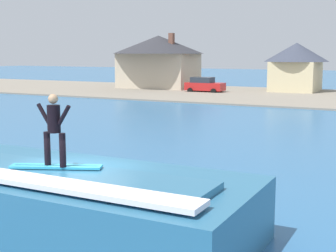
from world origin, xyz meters
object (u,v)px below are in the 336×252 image
object	(u,v)px
surfboard	(56,166)
surfer	(54,126)
car_near_shore	(204,85)
house_small_cottage	(296,64)
wave_crest	(65,201)
house_with_chimney	(158,57)

from	to	relation	value
surfboard	surfer	xyz separation A→B (m)	(0.03, -0.05, 1.02)
surfboard	car_near_shore	bearing A→B (deg)	108.36
house_small_cottage	wave_crest	bearing A→B (deg)	-84.17
wave_crest	car_near_shore	bearing A→B (deg)	108.46
house_with_chimney	house_small_cottage	world-z (taller)	house_with_chimney
wave_crest	surfer	distance (m)	2.02
surfboard	surfer	world-z (taller)	surfer
wave_crest	car_near_shore	size ratio (longest dim) A/B	2.16
wave_crest	surfer	bearing A→B (deg)	-83.50
surfboard	house_small_cottage	world-z (taller)	house_small_cottage
wave_crest	house_small_cottage	distance (m)	48.83
wave_crest	car_near_shore	distance (m)	44.94
car_near_shore	wave_crest	bearing A→B (deg)	-71.54
surfboard	house_with_chimney	bearing A→B (deg)	115.63
wave_crest	surfboard	distance (m)	1.01
wave_crest	surfer	world-z (taller)	surfer
surfer	house_small_cottage	distance (m)	49.12
wave_crest	house_small_cottage	xyz separation A→B (m)	(-4.96, 48.51, 2.53)
surfer	house_with_chimney	bearing A→B (deg)	115.63
house_with_chimney	house_small_cottage	distance (m)	17.45
surfboard	car_near_shore	world-z (taller)	car_near_shore
surfboard	surfer	size ratio (longest dim) A/B	1.26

